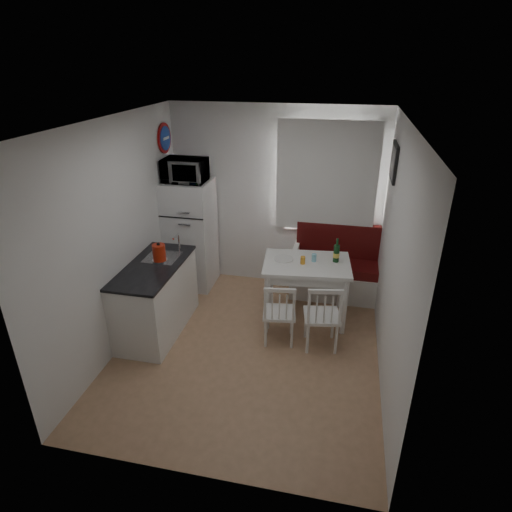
# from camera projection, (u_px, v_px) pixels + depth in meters

# --- Properties ---
(floor) EXTENTS (3.00, 3.50, 0.02)m
(floor) POSITION_uv_depth(u_px,v_px,m) (249.00, 348.00, 5.09)
(floor) COLOR #A67E58
(floor) RESTS_ON ground
(ceiling) EXTENTS (3.00, 3.50, 0.02)m
(ceiling) POSITION_uv_depth(u_px,v_px,m) (246.00, 122.00, 3.98)
(ceiling) COLOR white
(ceiling) RESTS_ON wall_back
(wall_back) EXTENTS (3.00, 0.02, 2.60)m
(wall_back) POSITION_uv_depth(u_px,v_px,m) (275.00, 199.00, 6.08)
(wall_back) COLOR white
(wall_back) RESTS_ON floor
(wall_front) EXTENTS (3.00, 0.02, 2.60)m
(wall_front) POSITION_uv_depth(u_px,v_px,m) (191.00, 349.00, 2.99)
(wall_front) COLOR white
(wall_front) RESTS_ON floor
(wall_left) EXTENTS (0.02, 3.50, 2.60)m
(wall_left) POSITION_uv_depth(u_px,v_px,m) (118.00, 237.00, 4.82)
(wall_left) COLOR white
(wall_left) RESTS_ON floor
(wall_right) EXTENTS (0.02, 3.50, 2.60)m
(wall_right) POSITION_uv_depth(u_px,v_px,m) (394.00, 261.00, 4.25)
(wall_right) COLOR white
(wall_right) RESTS_ON floor
(window) EXTENTS (1.22, 0.06, 1.47)m
(window) POSITION_uv_depth(u_px,v_px,m) (326.00, 180.00, 5.79)
(window) COLOR white
(window) RESTS_ON wall_back
(curtain) EXTENTS (1.35, 0.02, 1.50)m
(curtain) POSITION_uv_depth(u_px,v_px,m) (326.00, 178.00, 5.70)
(curtain) COLOR white
(curtain) RESTS_ON wall_back
(kitchen_counter) EXTENTS (0.62, 1.32, 1.16)m
(kitchen_counter) POSITION_uv_depth(u_px,v_px,m) (156.00, 298.00, 5.26)
(kitchen_counter) COLOR white
(kitchen_counter) RESTS_ON floor
(wall_sign) EXTENTS (0.03, 0.40, 0.40)m
(wall_sign) POSITION_uv_depth(u_px,v_px,m) (165.00, 138.00, 5.73)
(wall_sign) COLOR #1A3D9D
(wall_sign) RESTS_ON wall_left
(picture_frame) EXTENTS (0.04, 0.52, 0.42)m
(picture_frame) POSITION_uv_depth(u_px,v_px,m) (394.00, 162.00, 4.91)
(picture_frame) COLOR black
(picture_frame) RESTS_ON wall_right
(bench) EXTENTS (1.43, 0.55, 1.03)m
(bench) POSITION_uv_depth(u_px,v_px,m) (342.00, 273.00, 6.09)
(bench) COLOR white
(bench) RESTS_ON floor
(dining_table) EXTENTS (1.15, 0.86, 0.81)m
(dining_table) POSITION_uv_depth(u_px,v_px,m) (307.00, 269.00, 5.39)
(dining_table) COLOR white
(dining_table) RESTS_ON floor
(chair_left) EXTENTS (0.43, 0.41, 0.43)m
(chair_left) POSITION_uv_depth(u_px,v_px,m) (278.00, 308.00, 4.95)
(chair_left) COLOR white
(chair_left) RESTS_ON floor
(chair_right) EXTENTS (0.47, 0.45, 0.46)m
(chair_right) POSITION_uv_depth(u_px,v_px,m) (322.00, 311.00, 4.84)
(chair_right) COLOR white
(chair_right) RESTS_ON floor
(fridge) EXTENTS (0.64, 0.64, 1.59)m
(fridge) POSITION_uv_depth(u_px,v_px,m) (191.00, 234.00, 6.21)
(fridge) COLOR white
(fridge) RESTS_ON floor
(microwave) EXTENTS (0.57, 0.39, 0.32)m
(microwave) POSITION_uv_depth(u_px,v_px,m) (185.00, 170.00, 5.76)
(microwave) COLOR white
(microwave) RESTS_ON fridge
(kettle) EXTENTS (0.18, 0.18, 0.25)m
(kettle) POSITION_uv_depth(u_px,v_px,m) (159.00, 253.00, 5.10)
(kettle) COLOR red
(kettle) RESTS_ON kitchen_counter
(wine_bottle) EXTENTS (0.08, 0.08, 0.31)m
(wine_bottle) POSITION_uv_depth(u_px,v_px,m) (337.00, 250.00, 5.31)
(wine_bottle) COLOR #143E1A
(wine_bottle) RESTS_ON dining_table
(drinking_glass_orange) EXTENTS (0.06, 0.06, 0.10)m
(drinking_glass_orange) POSITION_uv_depth(u_px,v_px,m) (303.00, 260.00, 5.30)
(drinking_glass_orange) COLOR orange
(drinking_glass_orange) RESTS_ON dining_table
(drinking_glass_blue) EXTENTS (0.06, 0.06, 0.10)m
(drinking_glass_blue) POSITION_uv_depth(u_px,v_px,m) (314.00, 258.00, 5.36)
(drinking_glass_blue) COLOR #8CD8EE
(drinking_glass_blue) RESTS_ON dining_table
(plate) EXTENTS (0.24, 0.24, 0.02)m
(plate) POSITION_uv_depth(u_px,v_px,m) (284.00, 259.00, 5.42)
(plate) COLOR white
(plate) RESTS_ON dining_table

